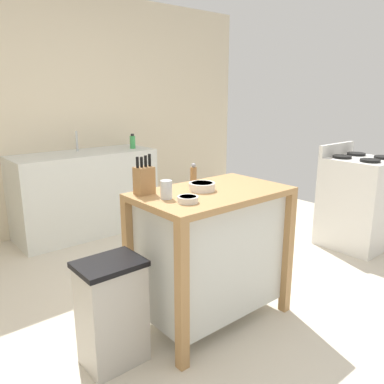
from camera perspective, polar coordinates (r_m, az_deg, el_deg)
ground_plane at (r=2.78m, az=0.22°, el=-18.87°), size 6.46×6.46×0.00m
wall_back at (r=4.52m, az=-20.94°, el=10.68°), size 5.46×0.10×2.60m
kitchen_island at (r=2.61m, az=2.85°, el=-8.41°), size 1.00×0.61×0.92m
knife_block at (r=2.39m, az=-7.10°, el=1.83°), size 0.11×0.09×0.25m
bowl_stoneware_deep at (r=2.20m, az=-0.62°, el=-1.07°), size 0.12×0.12×0.04m
bowl_ceramic_small at (r=2.47m, az=1.50°, el=0.85°), size 0.17×0.17×0.05m
drinking_cup at (r=2.28m, az=-3.82°, el=0.36°), size 0.07×0.07×0.11m
pepper_grinder at (r=2.60m, az=0.22°, el=2.52°), size 0.04×0.04×0.15m
trash_bin at (r=2.34m, az=-11.76°, el=-17.05°), size 0.36×0.28×0.63m
sink_counter at (r=4.41m, az=-15.44°, el=-0.12°), size 1.52×0.60×0.90m
sink_faucet at (r=4.43m, az=-16.69°, el=7.24°), size 0.02×0.02×0.22m
bottle_hand_soap at (r=4.51m, az=-8.79°, el=7.36°), size 0.06×0.06×0.17m
stove at (r=4.23m, az=23.31°, el=-1.34°), size 0.60×0.60×1.02m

